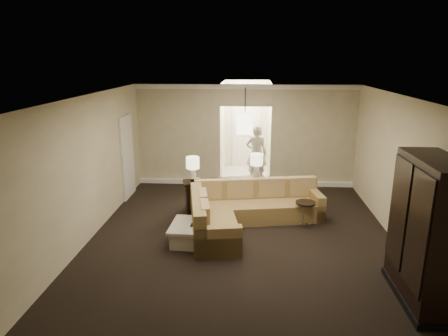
# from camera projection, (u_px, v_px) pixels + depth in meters

# --- Properties ---
(ground) EXTENTS (8.00, 8.00, 0.00)m
(ground) POSITION_uv_depth(u_px,v_px,m) (241.00, 249.00, 7.52)
(ground) COLOR black
(ground) RESTS_ON ground
(wall_back) EXTENTS (6.00, 0.04, 2.80)m
(wall_back) POSITION_uv_depth(u_px,v_px,m) (245.00, 136.00, 10.99)
(wall_back) COLOR beige
(wall_back) RESTS_ON ground
(wall_front) EXTENTS (6.00, 0.04, 2.80)m
(wall_front) POSITION_uv_depth(u_px,v_px,m) (230.00, 319.00, 3.30)
(wall_front) COLOR beige
(wall_front) RESTS_ON ground
(wall_left) EXTENTS (0.04, 8.00, 2.80)m
(wall_left) POSITION_uv_depth(u_px,v_px,m) (79.00, 175.00, 7.34)
(wall_left) COLOR beige
(wall_left) RESTS_ON ground
(wall_right) EXTENTS (0.04, 8.00, 2.80)m
(wall_right) POSITION_uv_depth(u_px,v_px,m) (414.00, 181.00, 6.95)
(wall_right) COLOR beige
(wall_right) RESTS_ON ground
(ceiling) EXTENTS (6.00, 8.00, 0.02)m
(ceiling) POSITION_uv_depth(u_px,v_px,m) (243.00, 99.00, 6.77)
(ceiling) COLOR silver
(ceiling) RESTS_ON wall_back
(crown_molding) EXTENTS (6.00, 0.10, 0.12)m
(crown_molding) POSITION_uv_depth(u_px,v_px,m) (246.00, 87.00, 10.58)
(crown_molding) COLOR white
(crown_molding) RESTS_ON wall_back
(baseboard) EXTENTS (6.00, 0.10, 0.12)m
(baseboard) POSITION_uv_depth(u_px,v_px,m) (245.00, 183.00, 11.30)
(baseboard) COLOR white
(baseboard) RESTS_ON ground
(side_door) EXTENTS (0.05, 0.90, 2.10)m
(side_door) POSITION_uv_depth(u_px,v_px,m) (127.00, 157.00, 10.12)
(side_door) COLOR white
(side_door) RESTS_ON ground
(foyer) EXTENTS (1.44, 2.02, 2.80)m
(foyer) POSITION_uv_depth(u_px,v_px,m) (246.00, 131.00, 12.30)
(foyer) COLOR beige
(foyer) RESTS_ON ground
(sectional_sofa) EXTENTS (3.00, 2.67, 0.86)m
(sectional_sofa) POSITION_uv_depth(u_px,v_px,m) (243.00, 210.00, 8.50)
(sectional_sofa) COLOR brown
(sectional_sofa) RESTS_ON ground
(coffee_table) EXTENTS (0.96, 0.96, 0.39)m
(coffee_table) POSITION_uv_depth(u_px,v_px,m) (195.00, 233.00, 7.76)
(coffee_table) COLOR beige
(coffee_table) RESTS_ON ground
(console_table) EXTENTS (1.99, 0.94, 0.75)m
(console_table) POSITION_uv_depth(u_px,v_px,m) (225.00, 192.00, 9.35)
(console_table) COLOR black
(console_table) RESTS_ON ground
(armoire) EXTENTS (0.65, 1.51, 2.17)m
(armoire) POSITION_uv_depth(u_px,v_px,m) (427.00, 235.00, 5.69)
(armoire) COLOR black
(armoire) RESTS_ON ground
(drink_table) EXTENTS (0.43, 0.43, 0.53)m
(drink_table) POSITION_uv_depth(u_px,v_px,m) (305.00, 209.00, 8.48)
(drink_table) COLOR black
(drink_table) RESTS_ON ground
(table_lamp_left) EXTENTS (0.30, 0.30, 0.57)m
(table_lamp_left) POSITION_uv_depth(u_px,v_px,m) (193.00, 165.00, 9.02)
(table_lamp_left) COLOR silver
(table_lamp_left) RESTS_ON console_table
(table_lamp_right) EXTENTS (0.30, 0.30, 0.57)m
(table_lamp_right) POSITION_uv_depth(u_px,v_px,m) (257.00, 162.00, 9.31)
(table_lamp_right) COLOR silver
(table_lamp_right) RESTS_ON console_table
(pendant_light) EXTENTS (0.38, 0.38, 1.09)m
(pendant_light) POSITION_uv_depth(u_px,v_px,m) (245.00, 123.00, 9.59)
(pendant_light) COLOR black
(pendant_light) RESTS_ON ceiling
(person) EXTENTS (0.69, 0.48, 1.82)m
(person) POSITION_uv_depth(u_px,v_px,m) (256.00, 151.00, 11.39)
(person) COLOR beige
(person) RESTS_ON ground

